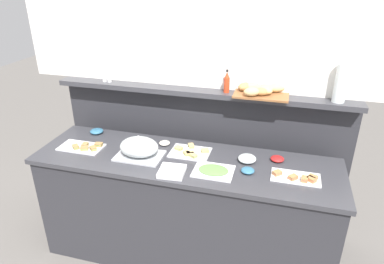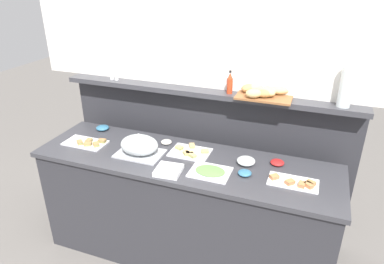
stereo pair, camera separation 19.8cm
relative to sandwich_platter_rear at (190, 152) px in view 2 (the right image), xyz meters
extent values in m
plane|color=slate|center=(-0.01, 0.50, -0.91)|extent=(12.00, 12.00, 0.00)
cube|color=#2D2D33|center=(-0.01, -0.10, -0.48)|extent=(2.19, 0.59, 0.86)
cube|color=#38383D|center=(-0.01, -0.10, -0.03)|extent=(2.23, 0.63, 0.03)
cube|color=#2D2D33|center=(-0.01, 0.40, -0.28)|extent=(2.41, 0.08, 1.25)
cube|color=#38383D|center=(-0.01, 0.35, 0.36)|extent=(2.41, 0.22, 0.04)
cube|color=silver|center=(0.00, 0.00, -0.01)|extent=(0.29, 0.22, 0.01)
cube|color=tan|center=(0.01, -0.04, 0.00)|extent=(0.07, 0.06, 0.01)
cube|color=#66994C|center=(0.01, -0.04, 0.01)|extent=(0.07, 0.06, 0.01)
cube|color=tan|center=(0.01, -0.04, 0.02)|extent=(0.07, 0.06, 0.01)
cube|color=tan|center=(-0.02, -0.05, 0.00)|extent=(0.07, 0.07, 0.01)
cube|color=#66994C|center=(-0.02, -0.05, 0.01)|extent=(0.07, 0.07, 0.01)
cube|color=tan|center=(-0.02, -0.05, 0.02)|extent=(0.07, 0.07, 0.01)
cube|color=tan|center=(0.11, 0.03, 0.00)|extent=(0.07, 0.06, 0.01)
cube|color=#66994C|center=(0.11, 0.03, 0.01)|extent=(0.07, 0.06, 0.01)
cube|color=tan|center=(0.11, 0.03, 0.02)|extent=(0.07, 0.06, 0.01)
cube|color=tan|center=(0.04, -0.07, 0.00)|extent=(0.07, 0.06, 0.01)
cube|color=#66994C|center=(0.04, -0.07, 0.01)|extent=(0.07, 0.06, 0.01)
cube|color=tan|center=(0.04, -0.07, 0.02)|extent=(0.07, 0.06, 0.01)
cube|color=tan|center=(-0.01, 0.08, 0.00)|extent=(0.06, 0.07, 0.01)
cube|color=#66994C|center=(-0.01, 0.08, 0.01)|extent=(0.06, 0.07, 0.01)
cube|color=tan|center=(-0.01, 0.08, 0.02)|extent=(0.06, 0.07, 0.01)
cube|color=tan|center=(-0.09, 0.01, 0.00)|extent=(0.07, 0.06, 0.01)
cube|color=#66994C|center=(-0.09, 0.01, 0.01)|extent=(0.07, 0.06, 0.01)
cube|color=tan|center=(-0.09, 0.01, 0.02)|extent=(0.07, 0.06, 0.01)
cube|color=white|center=(0.76, -0.14, -0.01)|extent=(0.32, 0.16, 0.01)
cube|color=#AD7A47|center=(0.74, -0.18, 0.00)|extent=(0.07, 0.07, 0.01)
cube|color=#D1664C|center=(0.74, -0.18, 0.01)|extent=(0.07, 0.07, 0.01)
cube|color=#AD7A47|center=(0.74, -0.18, 0.02)|extent=(0.07, 0.07, 0.01)
cube|color=#AD7A47|center=(0.81, -0.18, 0.00)|extent=(0.05, 0.06, 0.01)
cube|color=#D1664C|center=(0.81, -0.18, 0.01)|extent=(0.05, 0.06, 0.01)
cube|color=#AD7A47|center=(0.81, -0.18, 0.02)|extent=(0.05, 0.06, 0.01)
cube|color=#AD7A47|center=(0.86, -0.17, 0.00)|extent=(0.07, 0.07, 0.01)
cube|color=#D1664C|center=(0.86, -0.17, 0.01)|extent=(0.07, 0.07, 0.01)
cube|color=#AD7A47|center=(0.86, -0.17, 0.02)|extent=(0.07, 0.07, 0.01)
cube|color=#AD7A47|center=(0.87, -0.14, 0.00)|extent=(0.07, 0.06, 0.01)
cube|color=#D1664C|center=(0.87, -0.14, 0.01)|extent=(0.07, 0.06, 0.01)
cube|color=#AD7A47|center=(0.87, -0.14, 0.02)|extent=(0.07, 0.06, 0.01)
cube|color=#AD7A47|center=(0.64, -0.15, 0.00)|extent=(0.07, 0.07, 0.01)
cube|color=#D1664C|center=(0.64, -0.15, 0.01)|extent=(0.07, 0.07, 0.01)
cube|color=#AD7A47|center=(0.64, -0.15, 0.02)|extent=(0.07, 0.07, 0.01)
cube|color=silver|center=(-0.83, -0.14, -0.01)|extent=(0.33, 0.18, 0.01)
cube|color=#AD7A47|center=(-0.86, -0.17, 0.00)|extent=(0.07, 0.07, 0.01)
cube|color=#66994C|center=(-0.86, -0.17, 0.01)|extent=(0.07, 0.07, 0.01)
cube|color=#AD7A47|center=(-0.86, -0.17, 0.02)|extent=(0.07, 0.07, 0.01)
cube|color=#AD7A47|center=(-0.71, -0.09, 0.00)|extent=(0.06, 0.05, 0.01)
cube|color=#66994C|center=(-0.71, -0.09, 0.01)|extent=(0.06, 0.05, 0.01)
cube|color=#AD7A47|center=(-0.71, -0.09, 0.02)|extent=(0.06, 0.05, 0.01)
cube|color=#AD7A47|center=(-0.72, -0.16, 0.00)|extent=(0.07, 0.07, 0.01)
cube|color=#66994C|center=(-0.72, -0.16, 0.01)|extent=(0.07, 0.07, 0.01)
cube|color=#AD7A47|center=(-0.72, -0.16, 0.02)|extent=(0.07, 0.07, 0.01)
cube|color=#AD7A47|center=(-0.78, -0.18, 0.00)|extent=(0.07, 0.06, 0.01)
cube|color=#66994C|center=(-0.78, -0.18, 0.01)|extent=(0.07, 0.06, 0.01)
cube|color=#AD7A47|center=(-0.78, -0.18, 0.02)|extent=(0.07, 0.06, 0.01)
cube|color=#AD7A47|center=(-0.81, -0.13, 0.00)|extent=(0.05, 0.06, 0.01)
cube|color=#66994C|center=(-0.81, -0.13, 0.01)|extent=(0.05, 0.06, 0.01)
cube|color=#AD7A47|center=(-0.81, -0.13, 0.02)|extent=(0.05, 0.06, 0.01)
cube|color=silver|center=(0.22, -0.21, -0.01)|extent=(0.27, 0.21, 0.01)
ellipsoid|color=#66994C|center=(0.22, -0.21, 0.00)|extent=(0.20, 0.15, 0.01)
cube|color=#B7BABF|center=(-0.35, -0.15, -0.01)|extent=(0.34, 0.24, 0.01)
ellipsoid|color=silver|center=(-0.35, -0.15, 0.07)|extent=(0.28, 0.23, 0.14)
sphere|color=#B7BABF|center=(-0.35, -0.15, 0.15)|extent=(0.02, 0.02, 0.02)
ellipsoid|color=silver|center=(0.42, -0.01, 0.01)|extent=(0.13, 0.13, 0.05)
ellipsoid|color=#599959|center=(0.42, -0.01, 0.01)|extent=(0.10, 0.10, 0.03)
ellipsoid|color=teal|center=(-0.85, 0.13, 0.01)|extent=(0.11, 0.11, 0.04)
ellipsoid|color=teal|center=(0.45, -0.16, 0.00)|extent=(0.09, 0.09, 0.03)
ellipsoid|color=red|center=(0.63, 0.06, 0.01)|extent=(0.10, 0.10, 0.03)
ellipsoid|color=silver|center=(-0.23, 0.08, 0.00)|extent=(0.08, 0.08, 0.03)
cube|color=white|center=(-0.04, -0.30, 0.00)|extent=(0.18, 0.18, 0.03)
cylinder|color=red|center=(0.20, 0.31, 0.44)|extent=(0.04, 0.04, 0.12)
cone|color=red|center=(0.20, 0.31, 0.52)|extent=(0.04, 0.04, 0.04)
cylinder|color=black|center=(0.20, 0.31, 0.55)|extent=(0.02, 0.02, 0.02)
cylinder|color=white|center=(-0.83, 0.32, 0.42)|extent=(0.03, 0.03, 0.08)
cylinder|color=#B7BABF|center=(-0.83, 0.32, 0.46)|extent=(0.03, 0.03, 0.01)
cylinder|color=white|center=(-0.79, 0.32, 0.42)|extent=(0.03, 0.03, 0.08)
cylinder|color=#B7BABF|center=(-0.79, 0.32, 0.46)|extent=(0.03, 0.03, 0.01)
cube|color=brown|center=(0.46, 0.32, 0.39)|extent=(0.40, 0.26, 0.02)
ellipsoid|color=tan|center=(0.49, 0.35, 0.43)|extent=(0.14, 0.14, 0.06)
ellipsoid|color=tan|center=(0.56, 0.38, 0.43)|extent=(0.17, 0.13, 0.06)
ellipsoid|color=#B7844C|center=(0.33, 0.35, 0.43)|extent=(0.13, 0.15, 0.06)
ellipsoid|color=#B7844C|center=(0.47, 0.27, 0.43)|extent=(0.14, 0.12, 0.06)
ellipsoid|color=tan|center=(0.37, 0.37, 0.43)|extent=(0.17, 0.13, 0.06)
ellipsoid|color=tan|center=(0.47, 0.30, 0.43)|extent=(0.17, 0.14, 0.06)
ellipsoid|color=tan|center=(0.40, 0.24, 0.43)|extent=(0.15, 0.14, 0.06)
cylinder|color=silver|center=(1.00, 0.32, 0.52)|extent=(0.09, 0.09, 0.27)
camera|label=1|loc=(0.62, -2.20, 1.24)|focal=32.64mm
camera|label=2|loc=(0.81, -2.14, 1.24)|focal=32.64mm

